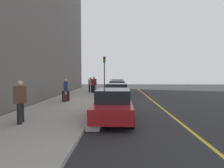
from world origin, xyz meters
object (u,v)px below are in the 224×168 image
pedestrian_tan_coat (91,84)px  traffic_light_pole (104,68)px  parked_car_red (113,105)px  pedestrian_burgundy_coat (94,84)px  pedestrian_navy_coat (66,89)px  parked_car_black (117,85)px  rolling_suitcase (65,98)px  parked_car_white (117,93)px  parked_car_charcoal (117,88)px  pedestrian_brown_coat (20,100)px

pedestrian_tan_coat → traffic_light_pole: 2.51m
parked_car_red → pedestrian_tan_coat: (-13.10, -2.99, 0.31)m
traffic_light_pole → parked_car_red: bearing=6.0°
pedestrian_burgundy_coat → pedestrian_tan_coat: bearing=-152.2°
pedestrian_navy_coat → pedestrian_tan_coat: bearing=173.5°
parked_car_red → pedestrian_tan_coat: 13.44m
parked_car_red → traffic_light_pole: traffic_light_pole is taller
parked_car_black → pedestrian_tan_coat: 5.21m
pedestrian_navy_coat → rolling_suitcase: bearing=7.8°
parked_car_white → pedestrian_tan_coat: 7.96m
parked_car_charcoal → pedestrian_burgundy_coat: bearing=-97.5°
parked_car_red → parked_car_charcoal: bearing=179.7°
parked_car_red → rolling_suitcase: 6.47m
pedestrian_brown_coat → pedestrian_burgundy_coat: (-13.39, 1.48, -0.01)m
parked_car_black → pedestrian_burgundy_coat: 5.79m
pedestrian_brown_coat → pedestrian_burgundy_coat: size_ratio=1.01×
pedestrian_brown_coat → traffic_light_pole: (-14.83, 2.52, 1.84)m
parked_car_white → parked_car_red: same height
pedestrian_navy_coat → rolling_suitcase: size_ratio=1.89×
parked_car_charcoal → pedestrian_tan_coat: (-1.33, -3.05, 0.31)m
parked_car_red → pedestrian_brown_coat: 4.17m
parked_car_red → pedestrian_burgundy_coat: 12.36m
parked_car_charcoal → pedestrian_tan_coat: bearing=-113.5°
parked_car_white → pedestrian_brown_coat: bearing=-30.0°
pedestrian_brown_coat → pedestrian_burgundy_coat: 13.47m
parked_car_white → pedestrian_navy_coat: pedestrian_navy_coat is taller
pedestrian_tan_coat → traffic_light_pole: size_ratio=0.42×
pedestrian_navy_coat → parked_car_charcoal: bearing=147.7°
traffic_light_pole → pedestrian_brown_coat: bearing=-9.7°
pedestrian_navy_coat → pedestrian_burgundy_coat: 6.66m
pedestrian_navy_coat → rolling_suitcase: (0.36, 0.05, -0.64)m
parked_car_black → pedestrian_navy_coat: pedestrian_navy_coat is taller
parked_car_charcoal → parked_car_red: bearing=-0.3°
pedestrian_tan_coat → rolling_suitcase: pedestrian_tan_coat is taller
parked_car_white → pedestrian_brown_coat: (7.06, -4.07, 0.37)m
parked_car_white → traffic_light_pole: 8.23m
pedestrian_navy_coat → pedestrian_burgundy_coat: bearing=168.1°
parked_car_black → pedestrian_brown_coat: pedestrian_brown_coat is taller
pedestrian_navy_coat → pedestrian_brown_coat: pedestrian_brown_coat is taller
parked_car_red → pedestrian_burgundy_coat: size_ratio=2.38×
pedestrian_burgundy_coat → rolling_suitcase: 7.04m
pedestrian_brown_coat → pedestrian_burgundy_coat: pedestrian_brown_coat is taller
pedestrian_burgundy_coat → pedestrian_brown_coat: bearing=-6.3°
parked_car_black → parked_car_charcoal: 5.52m
parked_car_black → parked_car_red: size_ratio=1.04×
pedestrian_tan_coat → rolling_suitcase: bearing=-5.8°
rolling_suitcase → pedestrian_burgundy_coat: bearing=169.1°
pedestrian_navy_coat → pedestrian_tan_coat: (-7.52, 0.85, -0.00)m
parked_car_charcoal → traffic_light_pole: (-1.78, -1.48, 2.21)m
parked_car_charcoal → pedestrian_brown_coat: (13.05, -4.01, 0.37)m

